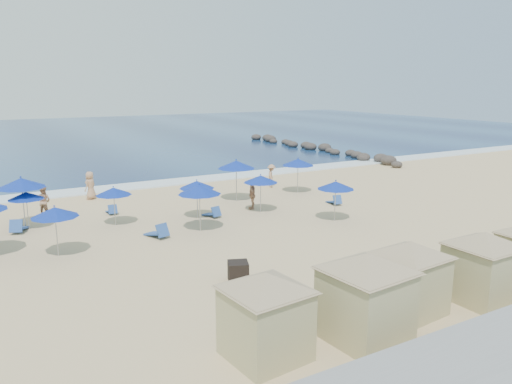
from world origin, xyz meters
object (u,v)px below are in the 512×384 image
trash_bin (238,272)px  beachgoer_3 (90,185)px  umbrella_8 (261,179)px  beachgoer_1 (252,195)px  cabana_2 (410,268)px  cabana_0 (266,304)px  cabana_3 (483,258)px  beachgoer_0 (44,201)px  umbrella_4 (21,183)px  umbrella_2 (26,196)px  umbrella_5 (114,191)px  umbrella_6 (199,190)px  umbrella_9 (236,165)px  cabana_1 (366,285)px  umbrella_3 (55,212)px  rock_jetty (315,147)px  beachgoer_2 (271,176)px  umbrella_11 (336,185)px  umbrella_10 (298,162)px  umbrella_7 (197,185)px

trash_bin → beachgoer_3: (-1.82, 16.96, 0.53)m
umbrella_8 → beachgoer_1: (-0.05, 0.91, -1.11)m
cabana_2 → cabana_0: bearing=-179.7°
cabana_3 → umbrella_8: 14.27m
cabana_0 → beachgoer_0: bearing=99.4°
umbrella_4 → beachgoer_0: 2.74m
umbrella_2 → beachgoer_3: umbrella_2 is taller
beachgoer_1 → umbrella_5: bearing=-72.8°
umbrella_2 → umbrella_6: (7.54, -4.79, 0.39)m
cabana_3 → umbrella_9: (-0.29, 17.50, 0.80)m
trash_bin → cabana_1: (1.15, -5.73, 1.29)m
trash_bin → umbrella_6: bearing=99.9°
cabana_0 → umbrella_2: (-4.22, 16.71, 0.22)m
umbrella_3 → rock_jetty: bearing=36.3°
umbrella_4 → beachgoer_2: umbrella_4 is taller
trash_bin → beachgoer_1: (5.99, 9.46, 0.48)m
umbrella_3 → trash_bin: bearing=-49.5°
umbrella_4 → umbrella_5: size_ratio=1.28×
rock_jetty → umbrella_11: 29.26m
trash_bin → umbrella_2: (-6.11, 11.58, 1.39)m
cabana_0 → umbrella_3: bearing=107.3°
trash_bin → cabana_3: cabana_3 is taller
umbrella_8 → umbrella_10: 5.86m
umbrella_9 → umbrella_10: bearing=0.1°
cabana_1 → umbrella_3: 13.83m
umbrella_6 → umbrella_8: bearing=20.9°
cabana_1 → umbrella_7: size_ratio=2.09×
umbrella_10 → beachgoer_1: 5.60m
cabana_1 → umbrella_4: cabana_1 is taller
umbrella_10 → beachgoer_3: bearing=158.0°
trash_bin → beachgoer_3: beachgoer_3 is taller
cabana_3 → beachgoer_0: (-11.49, 19.67, -0.70)m
cabana_2 → beachgoer_0: cabana_2 is taller
cabana_3 → beachgoer_1: bearing=91.8°
umbrella_5 → beachgoer_1: (8.04, -0.56, -0.98)m
trash_bin → umbrella_4: umbrella_4 is taller
rock_jetty → cabana_0: 43.52m
umbrella_3 → beachgoer_2: (15.84, 7.91, -1.15)m
umbrella_8 → umbrella_11: (2.55, -3.67, 0.02)m
beachgoer_0 → beachgoer_3: bearing=-99.9°
umbrella_2 → rock_jetty: bearing=29.0°
umbrella_2 → beachgoer_1: bearing=-9.9°
cabana_0 → umbrella_5: bearing=90.6°
umbrella_9 → beachgoer_1: (-0.17, -2.34, -1.49)m
cabana_0 → cabana_3: bearing=-4.0°
umbrella_3 → umbrella_10: size_ratio=0.93×
cabana_2 → umbrella_9: (2.58, 16.89, 0.83)m
rock_jetty → cabana_2: cabana_2 is taller
rock_jetty → beachgoer_2: 20.82m
rock_jetty → beachgoer_1: (-19.22, -19.45, 0.50)m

